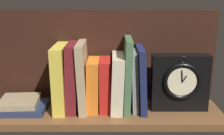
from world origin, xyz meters
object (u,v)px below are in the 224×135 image
book_cream_twain (117,82)px  book_maroon_dawkins (72,77)px  book_gray_chess (133,80)px  book_green_romantic (127,74)px  book_navy_bierce (140,79)px  book_tan_shortstories (82,77)px  book_stack_side (21,105)px  book_red_requiem (104,84)px  framed_clock (179,82)px  book_yellow_seinlanguage (60,78)px  book_orange_pandolfini (93,85)px

book_cream_twain → book_maroon_dawkins: bearing=180.0°
book_maroon_dawkins → book_gray_chess: (21.81, 0.00, -1.33)cm
book_maroon_dawkins → book_green_romantic: book_green_romantic is taller
book_navy_bierce → book_tan_shortstories: bearing=180.0°
book_green_romantic → book_stack_side: bearing=-178.0°
book_red_requiem → book_navy_bierce: size_ratio=0.81×
book_maroon_dawkins → framed_clock: 38.02cm
book_maroon_dawkins → framed_clock: size_ratio=1.19×
book_tan_shortstories → book_green_romantic: 15.81cm
framed_clock → book_stack_side: 57.17cm
book_stack_side → book_green_romantic: bearing=2.0°
book_navy_bierce → book_maroon_dawkins: bearing=180.0°
framed_clock → book_tan_shortstories: bearing=178.7°
book_cream_twain → book_gray_chess: 6.08cm
book_navy_bierce → book_green_romantic: bearing=180.0°
book_yellow_seinlanguage → book_gray_chess: size_ratio=1.09×
book_tan_shortstories → book_stack_side: bearing=-176.6°
book_red_requiem → book_maroon_dawkins: bearing=180.0°
book_yellow_seinlanguage → book_maroon_dawkins: size_ratio=0.97×
book_yellow_seinlanguage → book_stack_side: size_ratio=1.38×
book_red_requiem → book_stack_side: 30.94cm
book_maroon_dawkins → book_stack_side: (-18.59, -1.32, -10.07)cm
book_yellow_seinlanguage → book_orange_pandolfini: bearing=0.0°
book_yellow_seinlanguage → book_red_requiem: 15.91cm
book_orange_pandolfini → framed_clock: size_ratio=0.90×
book_maroon_dawkins → book_stack_side: 21.18cm
book_yellow_seinlanguage → book_tan_shortstories: book_tan_shortstories is taller
book_orange_pandolfini → book_gray_chess: (14.62, 0.00, 1.60)cm
book_tan_shortstories → framed_clock: 34.51cm
book_red_requiem → book_navy_bierce: bearing=0.0°
book_tan_shortstories → book_yellow_seinlanguage: bearing=180.0°
book_yellow_seinlanguage → book_cream_twain: book_yellow_seinlanguage is taller
book_gray_chess → book_navy_bierce: bearing=-0.0°
book_red_requiem → book_navy_bierce: (12.83, 0.00, 2.16)cm
book_gray_chess → book_yellow_seinlanguage: bearing=-180.0°
book_yellow_seinlanguage → book_red_requiem: bearing=0.0°
book_yellow_seinlanguage → book_navy_bierce: 28.54cm
book_maroon_dawkins → book_navy_bierce: book_maroon_dawkins is taller
book_stack_side → framed_clock: bearing=0.5°
book_tan_shortstories → book_cream_twain: bearing=0.0°
book_orange_pandolfini → book_green_romantic: book_green_romantic is taller
book_cream_twain → book_gray_chess: (6.03, 0.00, 0.77)cm
book_orange_pandolfini → book_cream_twain: book_cream_twain is taller
book_tan_shortstories → book_orange_pandolfini: (3.67, 0.00, -3.05)cm
book_red_requiem → book_gray_chess: 10.46cm
book_yellow_seinlanguage → book_gray_chess: (26.07, 0.00, -0.95)cm
book_green_romantic → framed_clock: book_green_romantic is taller
book_navy_bierce → book_stack_side: (-42.88, -1.32, -9.39)cm
book_gray_chess → book_stack_side: (-40.40, -1.32, -8.74)cm
book_tan_shortstories → book_gray_chess: (18.29, 0.00, -1.45)cm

